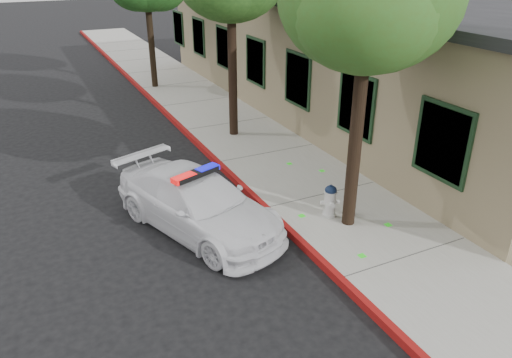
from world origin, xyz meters
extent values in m
plane|color=black|center=(0.00, 0.00, 0.00)|extent=(120.00, 120.00, 0.00)
cube|color=gray|center=(1.60, 3.00, 0.07)|extent=(3.20, 60.00, 0.15)
cube|color=maroon|center=(0.06, 3.00, 0.08)|extent=(0.14, 60.00, 0.16)
cube|color=#8C805C|center=(6.70, 9.00, 2.00)|extent=(7.00, 20.00, 4.00)
cube|color=black|center=(3.17, 1.00, 1.95)|extent=(0.08, 1.48, 1.68)
cube|color=black|center=(3.17, 4.00, 1.95)|extent=(0.08, 1.48, 1.68)
cube|color=black|center=(3.17, 7.00, 1.95)|extent=(0.08, 1.48, 1.68)
cube|color=black|center=(3.17, 10.00, 1.95)|extent=(0.08, 1.48, 1.68)
cube|color=black|center=(3.17, 13.00, 1.95)|extent=(0.08, 1.48, 1.68)
cube|color=black|center=(3.17, 16.00, 1.95)|extent=(0.08, 1.48, 1.68)
cube|color=black|center=(3.17, 19.00, 1.95)|extent=(0.08, 1.48, 1.68)
imported|color=white|center=(-1.61, 3.05, 0.64)|extent=(3.18, 4.74, 1.28)
cube|color=black|center=(-1.61, 3.05, 1.34)|extent=(1.22, 0.67, 0.10)
cube|color=red|center=(-1.92, 2.94, 1.34)|extent=(0.57, 0.40, 0.11)
cube|color=#0C0CD4|center=(-1.31, 3.16, 1.34)|extent=(0.57, 0.40, 0.11)
cylinder|color=silver|center=(1.17, 2.05, 0.18)|extent=(0.32, 0.32, 0.06)
cylinder|color=silver|center=(1.17, 2.05, 0.46)|extent=(0.26, 0.26, 0.51)
cylinder|color=silver|center=(1.17, 2.05, 0.73)|extent=(0.30, 0.30, 0.04)
ellipsoid|color=#0E1B36|center=(1.17, 2.05, 0.79)|extent=(0.27, 0.27, 0.20)
cylinder|color=#0E1B36|center=(1.17, 2.05, 0.88)|extent=(0.06, 0.06, 0.06)
cylinder|color=silver|center=(1.02, 2.10, 0.48)|extent=(0.14, 0.13, 0.10)
cylinder|color=silver|center=(1.32, 2.01, 0.48)|extent=(0.14, 0.13, 0.10)
cylinder|color=silver|center=(1.12, 1.90, 0.50)|extent=(0.16, 0.15, 0.13)
cylinder|color=black|center=(1.36, 1.60, 2.06)|extent=(0.28, 0.28, 3.81)
ellipsoid|color=#365A1C|center=(1.80, 2.03, 4.60)|extent=(2.54, 2.54, 2.16)
ellipsoid|color=#365A1C|center=(1.02, 1.19, 4.70)|extent=(2.65, 2.65, 2.25)
cylinder|color=black|center=(1.38, 7.95, 2.11)|extent=(0.28, 0.28, 3.92)
cylinder|color=black|center=(0.70, 15.04, 1.89)|extent=(0.26, 0.26, 3.48)
camera|label=1|loc=(-4.56, -5.89, 5.65)|focal=34.15mm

